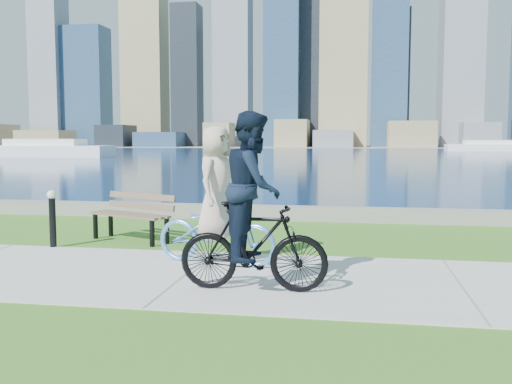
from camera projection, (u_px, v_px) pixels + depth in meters
ground at (185, 276)px, 8.63m from camera, size 320.00×320.00×0.00m
concrete_path at (185, 275)px, 8.62m from camera, size 80.00×3.50×0.02m
seawall at (256, 212)px, 14.69m from camera, size 90.00×0.50×0.35m
bay_water at (337, 153)px, 79.24m from camera, size 320.00×131.00×0.01m
far_shore at (345, 147)px, 136.12m from camera, size 320.00×30.00×0.12m
city_skyline at (349, 50)px, 134.38m from camera, size 175.43×23.44×76.00m
ferry_near at (46, 150)px, 63.75m from camera, size 14.89×4.25×2.02m
ferry_far at (489, 147)px, 92.06m from camera, size 13.41×3.83×1.82m
park_bench at (134, 212)px, 11.60m from camera, size 1.94×1.32×0.95m
bollard_lamp at (52, 215)px, 10.80m from camera, size 0.18×0.18×1.10m
cyclist_woman at (216, 213)px, 9.29m from camera, size 1.14×2.20×2.26m
cyclist_man at (253, 217)px, 7.63m from camera, size 0.76×2.02×2.42m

